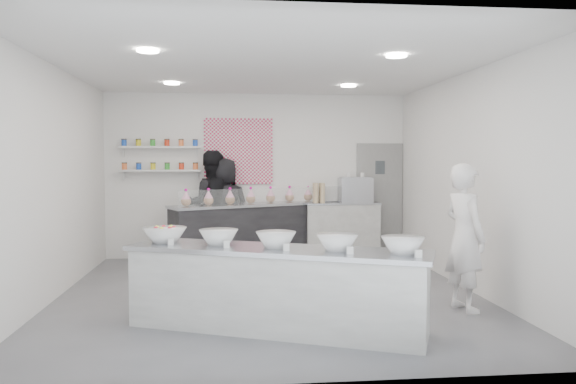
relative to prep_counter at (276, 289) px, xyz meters
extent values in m
plane|color=#515156|center=(0.04, 1.58, -0.44)|extent=(6.00, 6.00, 0.00)
plane|color=white|center=(0.04, 1.58, 2.56)|extent=(6.00, 6.00, 0.00)
plane|color=white|center=(0.04, 4.58, 1.06)|extent=(5.50, 0.00, 5.50)
plane|color=white|center=(-2.71, 1.58, 1.06)|extent=(0.00, 6.00, 6.00)
plane|color=white|center=(2.79, 1.58, 1.06)|extent=(0.00, 6.00, 6.00)
cube|color=gray|center=(2.34, 4.55, 0.61)|extent=(0.88, 0.04, 2.10)
cube|color=#C22250|center=(-0.31, 4.55, 1.51)|extent=(1.25, 0.03, 1.20)
cube|color=silver|center=(-1.71, 4.48, 1.16)|extent=(1.45, 0.22, 0.04)
cube|color=silver|center=(-1.71, 4.48, 1.58)|extent=(1.45, 0.22, 0.04)
cylinder|color=white|center=(-1.36, 0.58, 2.54)|extent=(0.24, 0.24, 0.02)
cylinder|color=white|center=(1.44, 0.58, 2.54)|extent=(0.24, 0.24, 0.02)
cylinder|color=white|center=(-1.36, 3.18, 2.54)|extent=(0.24, 0.24, 0.02)
cylinder|color=white|center=(1.44, 3.18, 2.54)|extent=(0.24, 0.24, 0.02)
cube|color=#A9A9A5|center=(0.00, 0.00, 0.00)|extent=(3.22, 1.92, 0.87)
cube|color=black|center=(0.08, 4.18, 0.08)|extent=(3.25, 1.94, 1.02)
cube|color=white|center=(0.20, 3.92, 0.73)|extent=(2.96, 1.39, 0.28)
cube|color=#A9A9A5|center=(1.59, 4.36, 0.07)|extent=(1.36, 0.43, 1.01)
cube|color=#93969E|center=(1.83, 4.36, 0.80)|extent=(0.59, 0.41, 0.45)
imported|color=white|center=(2.29, 0.56, 0.44)|extent=(0.56, 0.72, 1.75)
imported|color=black|center=(-0.82, 4.43, 0.54)|extent=(1.02, 0.83, 1.96)
imported|color=black|center=(-0.56, 4.43, 0.48)|extent=(0.96, 0.70, 1.83)
camera|label=1|loc=(-0.48, -5.77, 1.34)|focal=35.00mm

